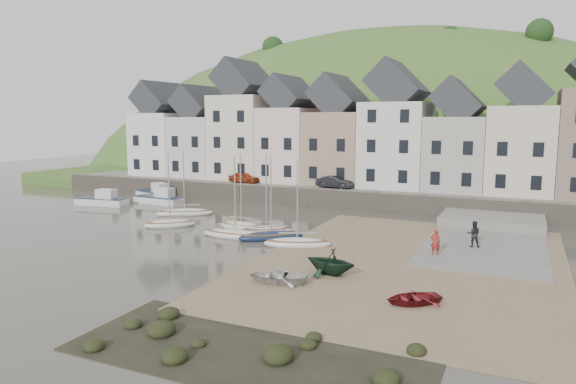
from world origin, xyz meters
The scene contains 26 objects.
ground centered at (0.00, 0.00, 0.00)m, with size 160.00×160.00×0.00m, color #454036.
quay_land centered at (0.00, 32.00, 0.75)m, with size 90.00×30.00×1.50m, color #3A5F26.
quay_street centered at (0.00, 20.50, 1.55)m, with size 70.00×7.00×0.10m, color slate.
seawall centered at (0.00, 17.00, 0.90)m, with size 70.00×1.20×1.80m, color slate.
beach centered at (11.00, 0.00, 0.03)m, with size 18.00×26.00×0.06m, color #7C694B.
slipway centered at (15.00, 8.00, 0.06)m, with size 8.00×18.00×0.12m, color slate.
hillside centered at (-5.00, 60.00, -17.99)m, with size 134.40×84.00×84.00m.
townhouse_terrace centered at (1.76, 24.00, 7.32)m, with size 61.05×8.00×13.93m.
sailboat_0 centered at (-11.12, 7.34, 0.26)m, with size 5.23×4.06×6.32m.
sailboat_1 centered at (-9.14, 2.59, 0.26)m, with size 4.14×3.90×6.32m.
sailboat_2 centered at (-3.34, 4.21, 0.27)m, with size 4.06×1.77×6.32m.
sailboat_3 centered at (-0.77, 3.65, 0.27)m, with size 4.10×3.47×6.32m.
sailboat_4 centered at (-2.22, 1.38, 0.26)m, with size 5.50×1.77×6.32m.
sailboat_5 centered at (0.42, 2.06, 0.26)m, with size 4.76×4.28×6.32m.
sailboat_6 centered at (3.05, 0.91, 0.26)m, with size 4.96×3.16×6.32m.
motorboat_0 centered at (-17.32, 11.56, 0.58)m, with size 5.48×2.03×1.70m.
motorboat_1 centered at (-22.06, 8.37, 0.58)m, with size 5.62×2.45×1.70m.
motorboat_2 centered at (-20.33, 14.53, 0.58)m, with size 5.23×3.33×1.70m.
rowboat_white centered at (5.32, -7.00, 0.40)m, with size 2.33×3.26×0.67m, color silver.
rowboat_green centered at (7.47, -4.48, 0.84)m, with size 2.57×2.98×1.57m, color black.
rowboat_red centered at (12.67, -7.26, 0.34)m, with size 1.96×2.74×0.57m, color maroon.
person_red centered at (12.24, 2.14, 0.97)m, with size 0.62×0.41×1.70m, color maroon.
person_dark centered at (14.29, 5.39, 1.03)m, with size 0.88×0.69×1.81m, color black.
car_left centered at (-11.69, 19.50, 2.21)m, with size 1.45×3.59×1.22m, color #943215.
car_right centered at (-0.81, 19.50, 2.24)m, with size 1.36×3.90×1.29m, color black.
shore_rocks centered at (7.52, -15.00, 0.12)m, with size 14.00×6.00×0.75m.
Camera 1 is at (17.15, -31.45, 8.91)m, focal length 32.29 mm.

